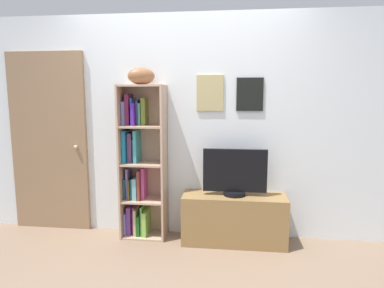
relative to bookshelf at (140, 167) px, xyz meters
name	(u,v)px	position (x,y,z in m)	size (l,w,h in m)	color
back_wall	(185,127)	(0.46, 0.14, 0.42)	(4.80, 0.08, 2.33)	silver
bookshelf	(140,167)	(0.00, 0.00, 0.00)	(0.47, 0.29, 1.60)	tan
football	(141,76)	(0.05, -0.03, 0.94)	(0.27, 0.17, 0.17)	brown
tv_stand	(234,219)	(1.00, -0.08, -0.50)	(1.04, 0.37, 0.50)	olive
television	(235,173)	(1.00, -0.08, -0.02)	(0.63, 0.22, 0.47)	black
door	(49,143)	(-1.05, 0.09, 0.23)	(0.87, 0.09, 1.96)	#8D6D4E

